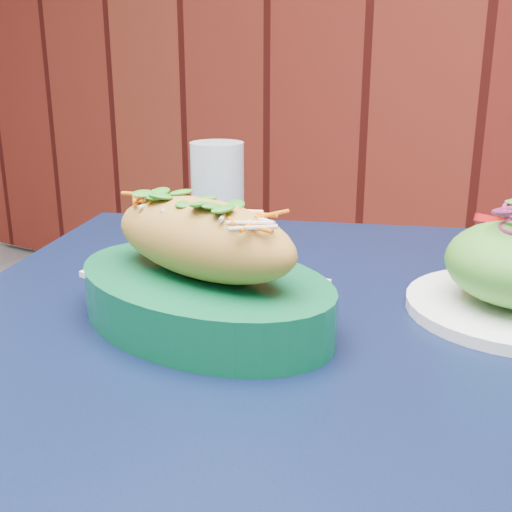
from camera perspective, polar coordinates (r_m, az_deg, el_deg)
The scene contains 3 objects.
cafe_table at distance 0.68m, azimuth 5.84°, elevation -12.81°, with size 1.04×1.04×0.75m.
banh_mi_basket at distance 0.62m, azimuth -4.74°, elevation -1.66°, with size 0.32×0.23×0.13m.
water_glass at distance 0.97m, azimuth -3.44°, elevation 6.26°, with size 0.08×0.08×0.13m, color silver.
Camera 1 is at (0.46, 0.82, 1.01)m, focal length 45.00 mm.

